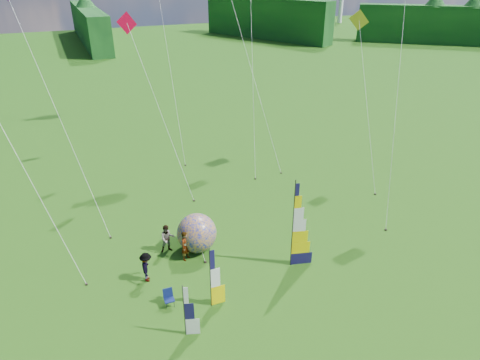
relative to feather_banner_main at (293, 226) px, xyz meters
name	(u,v)px	position (x,y,z in m)	size (l,w,h in m)	color
ground	(289,306)	(-1.67, -2.88, -2.64)	(220.00, 220.00, 0.00)	#3B5317
treeline_ring	(294,241)	(-1.67, -2.88, 1.36)	(210.00, 210.00, 8.00)	#1E5F1E
feather_banner_main	(293,226)	(0.00, 0.00, 0.00)	(1.42, 0.10, 5.28)	#161043
side_banner_left	(210,279)	(-5.29, -1.28, -0.94)	(0.95, 0.10, 3.40)	#F4D500
side_banner_far	(184,312)	(-7.03, -2.60, -1.22)	(0.85, 0.10, 2.83)	white
bol_inflatable	(197,233)	(-4.42, 3.55, -1.46)	(2.37, 2.37, 2.37)	#00158D
spectator_a	(186,246)	(-5.31, 2.91, -1.71)	(0.68, 0.44, 1.86)	#66594C
spectator_b	(167,239)	(-6.09, 4.09, -1.74)	(0.87, 0.43, 1.79)	#66594C
spectator_c	(146,267)	(-7.81, 1.95, -1.76)	(1.14, 0.42, 1.76)	#66594C
spectator_d	(186,236)	(-4.97, 3.97, -1.81)	(0.98, 0.40, 1.67)	#66594C
camp_chair	(169,298)	(-7.23, -0.44, -2.17)	(0.54, 0.54, 0.93)	#0A1441
kite_whale	(241,22)	(4.32, 17.08, 8.57)	(5.14, 15.95, 22.43)	black
kite_rainbow_delta	(54,95)	(-10.73, 9.90, 6.00)	(8.05, 10.84, 17.27)	red
kite_parafoil	(399,87)	(9.81, 4.02, 5.72)	(8.66, 10.71, 16.73)	red
small_kite_red	(160,104)	(-3.92, 12.68, 3.88)	(4.98, 9.61, 13.03)	#BE0028
small_kite_orange	(253,73)	(4.46, 14.86, 4.83)	(6.01, 11.12, 14.93)	orange
small_kite_yellow	(368,97)	(11.09, 8.36, 3.80)	(4.96, 9.89, 12.89)	gold
small_kite_pink	(20,155)	(-12.85, 5.71, 4.19)	(5.97, 7.82, 13.65)	#F85AB5
small_kite_green	(164,28)	(-1.27, 20.34, 7.98)	(2.74, 12.02, 21.24)	green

